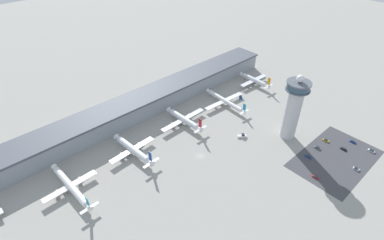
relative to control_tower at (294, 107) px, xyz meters
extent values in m
plane|color=#9E9B93|center=(-62.53, 27.52, -25.73)|extent=(1000.00, 1000.00, 0.00)
cube|color=#9399A3|center=(-62.53, 97.52, -18.75)|extent=(270.88, 22.00, 13.97)
cube|color=#4C515B|center=(-62.53, 97.52, -10.96)|extent=(270.88, 25.00, 1.60)
cylinder|color=#BCBCC1|center=(0.00, 0.00, -6.12)|extent=(10.58, 10.58, 39.21)
cylinder|color=#565B66|center=(0.00, 0.00, 13.88)|extent=(16.42, 16.42, 0.80)
cylinder|color=#334C60|center=(0.00, 0.00, 16.39)|extent=(15.10, 15.10, 4.22)
cylinder|color=#565B66|center=(0.00, 0.00, 19.00)|extent=(16.42, 16.42, 1.00)
sphere|color=white|center=(0.00, 0.00, 22.07)|extent=(5.13, 5.13, 5.13)
cube|color=#424247|center=(3.28, -36.07, -25.73)|extent=(64.00, 40.00, 0.01)
cylinder|color=white|center=(-140.45, 57.44, -21.37)|extent=(5.41, 37.72, 3.99)
cone|color=white|center=(-141.23, 78.02, -21.37)|extent=(4.12, 3.74, 3.99)
cone|color=white|center=(-139.65, 36.26, -21.37)|extent=(3.77, 4.92, 3.59)
cube|color=white|center=(-140.48, 58.19, -22.07)|extent=(33.81, 5.67, 0.44)
cylinder|color=#A8A8B2|center=(-147.58, 58.92, -23.28)|extent=(2.36, 4.47, 2.19)
cylinder|color=#A8A8B2|center=(-133.45, 59.46, -23.28)|extent=(2.36, 4.47, 2.19)
cube|color=#197FB2|center=(-139.61, 35.30, -16.19)|extent=(0.41, 2.81, 6.39)
cube|color=white|center=(-139.60, 34.90, -20.98)|extent=(11.24, 2.42, 0.24)
cylinder|color=black|center=(-141.11, 75.02, -24.55)|extent=(0.28, 0.28, 2.36)
cylinder|color=black|center=(-137.66, 57.50, -24.55)|extent=(0.28, 0.28, 2.36)
cylinder|color=black|center=(-143.24, 57.29, -24.55)|extent=(0.28, 0.28, 2.36)
cylinder|color=silver|center=(-95.15, 59.86, -21.19)|extent=(6.43, 31.02, 4.51)
cone|color=silver|center=(-96.24, 77.26, -21.19)|extent=(4.76, 4.34, 4.51)
cone|color=silver|center=(-94.01, 41.79, -21.19)|extent=(4.39, 5.66, 4.06)
cube|color=silver|center=(-95.18, 60.48, -21.98)|extent=(35.34, 6.59, 0.44)
cylinder|color=#A8A8B2|center=(-102.61, 61.02, -23.35)|extent=(2.79, 5.11, 2.48)
cylinder|color=#A8A8B2|center=(-87.88, 61.94, -23.35)|extent=(2.79, 5.11, 2.48)
cube|color=navy|center=(-93.94, 40.71, -15.33)|extent=(0.47, 2.81, 7.22)
cube|color=silver|center=(-93.92, 40.31, -20.74)|extent=(12.73, 2.79, 0.24)
cylinder|color=black|center=(-96.03, 74.04, -24.59)|extent=(0.28, 0.28, 2.28)
cylinder|color=black|center=(-91.98, 59.88, -24.59)|extent=(0.28, 0.28, 2.28)
cylinder|color=black|center=(-98.29, 59.48, -24.59)|extent=(0.28, 0.28, 2.28)
cylinder|color=silver|center=(-46.61, 62.81, -21.13)|extent=(5.00, 28.65, 4.39)
cone|color=silver|center=(-46.95, 79.06, -21.13)|extent=(4.48, 4.05, 4.39)
cone|color=silver|center=(-46.24, 45.90, -21.13)|extent=(4.07, 5.35, 3.95)
cube|color=silver|center=(-46.62, 63.38, -21.90)|extent=(41.72, 5.29, 0.44)
cylinder|color=#A8A8B2|center=(-55.38, 64.19, -23.23)|extent=(2.52, 4.88, 2.42)
cylinder|color=#A8A8B2|center=(-37.90, 64.57, -23.23)|extent=(2.52, 4.88, 2.42)
cube|color=red|center=(-46.22, 44.84, -15.42)|extent=(0.36, 2.81, 7.03)
cube|color=silver|center=(-46.21, 44.44, -20.69)|extent=(12.34, 2.26, 0.24)
cylinder|color=black|center=(-46.89, 75.88, -24.53)|extent=(0.28, 0.28, 2.40)
cylinder|color=black|center=(-43.53, 62.64, -24.53)|extent=(0.28, 0.28, 2.40)
cylinder|color=black|center=(-49.68, 62.51, -24.53)|extent=(0.28, 0.28, 2.40)
cylinder|color=white|center=(-2.74, 59.93, -21.71)|extent=(5.90, 37.84, 3.60)
cone|color=white|center=(-1.49, 80.36, -21.71)|extent=(3.79, 3.46, 3.60)
cone|color=white|center=(-4.02, 38.96, -21.71)|extent=(3.50, 4.51, 3.24)
cube|color=white|center=(-2.69, 60.68, -22.34)|extent=(40.99, 6.89, 0.44)
cylinder|color=#A8A8B2|center=(-11.19, 62.20, -23.43)|extent=(2.22, 4.08, 1.98)
cylinder|color=#A8A8B2|center=(5.92, 61.15, -23.43)|extent=(2.22, 4.08, 1.98)
cube|color=#197FB2|center=(-4.08, 38.10, -17.03)|extent=(0.47, 2.81, 5.76)
cube|color=white|center=(-4.10, 37.70, -21.35)|extent=(10.19, 2.61, 0.24)
cylinder|color=black|center=(-1.66, 77.54, -24.62)|extent=(0.28, 0.28, 2.22)
cylinder|color=black|center=(-0.23, 59.73, -24.62)|extent=(0.28, 0.28, 2.22)
cylinder|color=black|center=(-5.26, 60.04, -24.62)|extent=(0.28, 0.28, 2.22)
cylinder|color=silver|center=(43.67, 65.14, -20.91)|extent=(5.02, 25.71, 4.17)
cone|color=silver|center=(44.16, 79.80, -20.91)|extent=(4.30, 3.89, 4.17)
cone|color=silver|center=(43.17, 49.85, -20.91)|extent=(3.92, 5.13, 3.76)
cube|color=silver|center=(43.69, 65.65, -21.64)|extent=(33.56, 5.50, 0.44)
cylinder|color=#A8A8B2|center=(36.71, 66.88, -22.91)|extent=(2.45, 4.67, 2.30)
cylinder|color=#A8A8B2|center=(50.74, 66.42, -22.91)|extent=(2.45, 4.67, 2.30)
cube|color=orange|center=(43.14, 48.85, -15.49)|extent=(0.39, 2.81, 6.68)
cube|color=silver|center=(43.12, 48.45, -20.49)|extent=(11.75, 2.38, 0.24)
cylinder|color=black|center=(44.06, 76.73, -24.37)|extent=(0.28, 0.28, 2.73)
cylinder|color=black|center=(46.59, 64.76, -24.37)|extent=(0.28, 0.28, 2.73)
cylinder|color=black|center=(40.74, 64.95, -24.37)|extent=(0.28, 0.28, 2.73)
cube|color=black|center=(-25.66, 21.59, -25.67)|extent=(5.94, 5.49, 0.12)
cube|color=silver|center=(-25.66, 21.59, -24.97)|extent=(6.85, 6.27, 1.52)
cube|color=#232D38|center=(-25.13, 21.15, -23.59)|extent=(2.96, 2.97, 1.24)
cube|color=black|center=(15.05, 57.18, -25.67)|extent=(4.91, 4.74, 0.12)
cube|color=#195699|center=(15.05, 57.18, -24.94)|extent=(5.63, 5.41, 1.57)
cube|color=#232D38|center=(14.64, 56.80, -23.52)|extent=(2.56, 2.58, 1.29)
cube|color=black|center=(3.79, -22.41, -25.67)|extent=(1.77, 3.81, 0.12)
cube|color=slate|center=(3.79, -22.41, -25.29)|extent=(1.86, 4.53, 0.88)
cube|color=#232D38|center=(3.79, -22.52, -24.49)|extent=(1.61, 2.50, 0.72)
cube|color=black|center=(28.62, -49.40, -25.67)|extent=(1.76, 4.04, 0.12)
cube|color=silver|center=(28.62, -49.40, -25.31)|extent=(1.84, 4.81, 0.85)
cube|color=#232D38|center=(28.62, -49.52, -24.53)|extent=(1.61, 2.65, 0.70)
cube|color=black|center=(15.79, -22.52, -25.67)|extent=(1.88, 3.71, 0.12)
cube|color=gold|center=(15.79, -22.52, -25.31)|extent=(1.98, 4.41, 0.84)
cube|color=#232D38|center=(15.78, -22.42, -24.54)|extent=(1.69, 2.45, 0.69)
cube|color=black|center=(16.27, -35.49, -25.67)|extent=(1.74, 3.55, 0.12)
cube|color=black|center=(16.27, -35.49, -25.30)|extent=(1.82, 4.22, 0.86)
cube|color=#232D38|center=(16.27, -35.39, -24.52)|extent=(1.57, 2.33, 0.71)
cube|color=black|center=(-9.00, -22.91, -25.67)|extent=(1.78, 3.68, 0.12)
cube|color=navy|center=(-9.00, -22.91, -25.31)|extent=(1.86, 4.39, 0.83)
cube|color=#232D38|center=(-9.00, -23.02, -24.56)|extent=(1.63, 2.41, 0.68)
cube|color=black|center=(-22.62, -35.74, -25.67)|extent=(1.68, 3.53, 0.12)
cube|color=red|center=(-22.62, -35.74, -25.36)|extent=(1.76, 4.20, 0.74)
cube|color=#232D38|center=(-22.62, -35.85, -24.68)|extent=(1.53, 2.32, 0.61)
cube|color=black|center=(28.87, -36.45, -25.67)|extent=(1.73, 3.61, 0.12)
cube|color=navy|center=(28.87, -36.45, -25.35)|extent=(1.82, 4.29, 0.76)
cube|color=#232D38|center=(28.87, -36.34, -24.66)|extent=(1.56, 2.37, 0.62)
cube|color=black|center=(3.42, -49.93, -25.67)|extent=(1.90, 3.51, 0.12)
cube|color=silver|center=(3.42, -49.93, -25.30)|extent=(1.99, 4.17, 0.87)
cube|color=#232D38|center=(3.42, -49.82, -24.51)|extent=(1.71, 2.31, 0.71)
camera|label=1|loc=(-168.19, -79.88, 114.62)|focal=28.00mm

